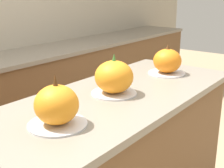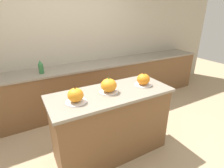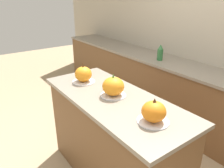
{
  "view_description": "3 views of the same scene",
  "coord_description": "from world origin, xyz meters",
  "px_view_note": "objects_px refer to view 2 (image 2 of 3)",
  "views": [
    {
      "loc": [
        -1.23,
        -0.9,
        1.46
      ],
      "look_at": [
        -0.01,
        0.04,
        0.99
      ],
      "focal_mm": 50.0,
      "sensor_mm": 36.0,
      "label": 1
    },
    {
      "loc": [
        -0.95,
        -1.73,
        1.87
      ],
      "look_at": [
        0.0,
        -0.02,
        1.06
      ],
      "focal_mm": 28.0,
      "sensor_mm": 36.0,
      "label": 2
    },
    {
      "loc": [
        1.41,
        -1.04,
        1.8
      ],
      "look_at": [
        -0.04,
        0.02,
        1.05
      ],
      "focal_mm": 35.0,
      "sensor_mm": 36.0,
      "label": 3
    }
  ],
  "objects_px": {
    "pumpkin_cake_center": "(109,86)",
    "pumpkin_cake_right": "(143,80)",
    "bottle_tall": "(41,67)",
    "pumpkin_cake_left": "(76,96)"
  },
  "relations": [
    {
      "from": "pumpkin_cake_center",
      "to": "pumpkin_cake_right",
      "type": "xyz_separation_m",
      "value": [
        0.52,
        -0.03,
        -0.01
      ]
    },
    {
      "from": "pumpkin_cake_center",
      "to": "pumpkin_cake_right",
      "type": "relative_size",
      "value": 1.0
    },
    {
      "from": "pumpkin_cake_center",
      "to": "bottle_tall",
      "type": "height_order",
      "value": "pumpkin_cake_center"
    },
    {
      "from": "pumpkin_cake_right",
      "to": "bottle_tall",
      "type": "xyz_separation_m",
      "value": [
        -1.12,
        1.3,
        -0.0
      ]
    },
    {
      "from": "pumpkin_cake_right",
      "to": "bottle_tall",
      "type": "height_order",
      "value": "bottle_tall"
    },
    {
      "from": "pumpkin_cake_right",
      "to": "bottle_tall",
      "type": "distance_m",
      "value": 1.72
    },
    {
      "from": "pumpkin_cake_left",
      "to": "pumpkin_cake_center",
      "type": "distance_m",
      "value": 0.45
    },
    {
      "from": "pumpkin_cake_left",
      "to": "pumpkin_cake_center",
      "type": "relative_size",
      "value": 1.01
    },
    {
      "from": "pumpkin_cake_center",
      "to": "bottle_tall",
      "type": "xyz_separation_m",
      "value": [
        -0.61,
        1.28,
        -0.01
      ]
    },
    {
      "from": "pumpkin_cake_left",
      "to": "bottle_tall",
      "type": "bearing_deg",
      "value": 97.03
    }
  ]
}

